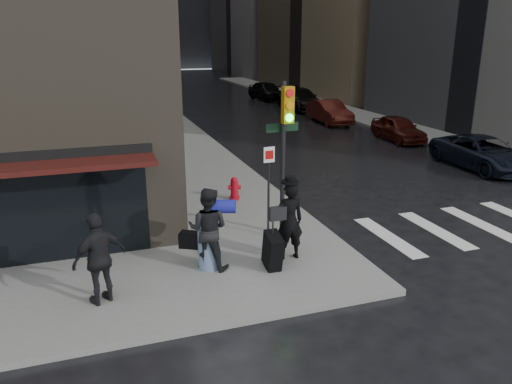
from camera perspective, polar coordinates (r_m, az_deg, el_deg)
ground at (r=12.28m, az=3.52°, el=-8.87°), size 140.00×140.00×0.00m
sidewalk_left at (r=37.77m, az=-12.29°, el=9.04°), size 4.00×50.00×0.15m
sidewalk_right at (r=41.51m, az=6.81°, el=10.06°), size 3.00×50.00×0.15m
crosswalk at (r=17.08m, az=26.18°, el=-2.92°), size 8.50×3.00×0.01m
man_overcoat at (r=12.07m, az=3.43°, el=-3.89°), size 1.12×1.06×2.14m
man_jeans at (r=11.69m, az=-5.52°, el=-4.18°), size 1.33×1.25×1.99m
man_greycoat at (r=10.67m, az=-17.44°, el=-7.26°), size 1.24×0.93×1.96m
traffic_light at (r=13.15m, az=3.18°, el=6.05°), size 1.04×0.50×4.17m
fire_hydrant at (r=16.69m, az=-2.48°, el=0.29°), size 0.45×0.34×0.78m
parked_car_0 at (r=23.17m, az=24.51°, el=4.10°), size 2.33×4.90×1.35m
parked_car_1 at (r=27.80m, az=15.95°, el=7.01°), size 1.84×3.99×1.32m
parked_car_2 at (r=32.46m, az=8.37°, el=9.05°), size 1.69×4.43×1.44m
parked_car_3 at (r=38.20m, az=5.05°, el=10.55°), size 2.23×5.45×1.58m
parked_car_4 at (r=43.67m, az=1.24°, el=11.49°), size 2.33×4.78×1.57m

